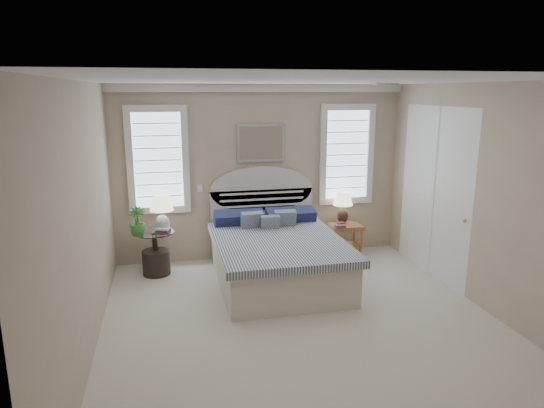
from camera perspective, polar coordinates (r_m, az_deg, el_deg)
The scene contains 21 objects.
floor at distance 5.67m, azimuth 3.88°, elevation -14.16°, with size 4.50×5.00×0.01m, color beige.
ceiling at distance 5.03m, azimuth 4.37°, elevation 14.29°, with size 4.50×5.00×0.01m, color white.
wall_back at distance 7.56m, azimuth -1.33°, elevation 3.68°, with size 4.50×0.02×2.70m, color tan.
wall_left at distance 5.04m, azimuth -21.24°, elevation -2.09°, with size 0.02×5.00×2.70m, color tan.
wall_right at distance 6.21m, azimuth 24.43°, elevation 0.38°, with size 0.02×5.00×2.70m, color tan.
crown_molding at distance 7.42m, azimuth -1.32°, elevation 13.50°, with size 4.50×0.08×0.12m, color white.
hvac_vent at distance 6.21m, azimuth 13.08°, elevation 13.60°, with size 0.30×0.20×0.02m, color #B2B2B2.
switch_plate at distance 7.46m, azimuth -8.47°, elevation 1.84°, with size 0.08×0.01×0.12m, color white.
window_left at distance 7.37m, azimuth -13.26°, elevation 5.04°, with size 0.90×0.06×1.60m, color silver.
window_right at distance 7.90m, azimuth 8.75°, elevation 5.77°, with size 0.90×0.06×1.60m, color silver.
painting at distance 7.46m, azimuth -1.29°, elevation 7.19°, with size 0.74×0.04×0.58m, color silver.
closet_door at distance 7.20m, azimuth 18.52°, elevation 1.28°, with size 0.02×1.80×2.40m, color white.
bed at distance 6.81m, azimuth 0.44°, elevation -5.78°, with size 1.72×2.28×1.47m.
side_table_left at distance 7.22m, azimuth -13.57°, elevation -5.05°, with size 0.56×0.56×0.63m.
nightstand_right at distance 7.81m, azimuth 8.63°, elevation -3.42°, with size 0.50×0.40×0.53m.
floor_pot at distance 7.25m, azimuth -13.45°, elevation -6.70°, with size 0.39×0.39×0.36m, color black.
lamp_left at distance 7.04m, azimuth -12.84°, elevation -0.59°, with size 0.40×0.40×0.55m.
lamp_right at distance 7.79m, azimuth 8.33°, elevation 0.02°, with size 0.36×0.36×0.51m.
potted_plant at distance 6.98m, azimuth -15.58°, elevation -2.00°, with size 0.22×0.22×0.40m, color #356528.
books_left at distance 7.03m, azimuth -12.68°, elevation -3.08°, with size 0.24×0.21×0.08m.
books_right at distance 7.58m, azimuth 8.04°, elevation -2.48°, with size 0.16×0.11×0.08m.
Camera 1 is at (-1.46, -4.82, 2.60)m, focal length 32.00 mm.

